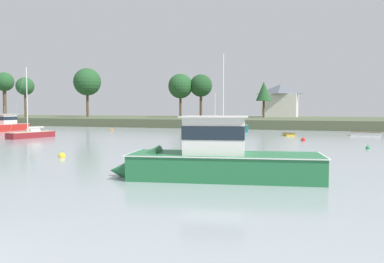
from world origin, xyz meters
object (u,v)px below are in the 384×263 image
object	(u,v)px
mooring_buoy_green	(368,148)
mooring_buoy_red	(303,140)
sailboat_teal	(218,130)
sailboat_maroon	(31,136)
dinghy_white	(366,134)
mooring_buoy_yellow	(62,156)
cruiser_red	(2,127)
cruiser_green	(204,165)
dinghy_yellow	(289,135)
mooring_buoy_orange	(112,130)

from	to	relation	value
mooring_buoy_green	mooring_buoy_red	world-z (taller)	mooring_buoy_red
sailboat_teal	sailboat_maroon	bearing A→B (deg)	-130.90
dinghy_white	mooring_buoy_yellow	world-z (taller)	dinghy_white
cruiser_red	cruiser_green	bearing A→B (deg)	-34.32
cruiser_green	mooring_buoy_yellow	size ratio (longest dim) A/B	20.04
mooring_buoy_green	sailboat_teal	bearing A→B (deg)	132.67
dinghy_yellow	cruiser_green	xyz separation A→B (m)	(-0.71, -34.41, 0.54)
mooring_buoy_red	mooring_buoy_yellow	bearing A→B (deg)	-125.79
dinghy_white	mooring_buoy_orange	bearing A→B (deg)	-178.93
dinghy_white	mooring_buoy_red	xyz separation A→B (m)	(-7.25, -11.47, -0.09)
dinghy_white	mooring_buoy_orange	size ratio (longest dim) A/B	8.17
dinghy_yellow	sailboat_teal	world-z (taller)	sailboat_teal
sailboat_maroon	mooring_buoy_orange	bearing A→B (deg)	88.06
mooring_buoy_orange	mooring_buoy_red	world-z (taller)	mooring_buoy_red
dinghy_yellow	mooring_buoy_green	xyz separation A→B (m)	(8.35, -15.50, -0.06)
cruiser_red	mooring_buoy_yellow	world-z (taller)	cruiser_red
cruiser_green	dinghy_white	distance (m)	39.27
mooring_buoy_orange	mooring_buoy_red	distance (m)	32.95
dinghy_white	mooring_buoy_orange	distance (m)	38.40
sailboat_teal	mooring_buoy_green	distance (m)	29.15
sailboat_maroon	mooring_buoy_yellow	bearing A→B (deg)	-42.35
sailboat_teal	mooring_buoy_green	bearing A→B (deg)	-47.33
cruiser_green	mooring_buoy_orange	distance (m)	46.56
sailboat_maroon	mooring_buoy_red	size ratio (longest dim) A/B	16.47
mooring_buoy_orange	dinghy_yellow	bearing A→B (deg)	-5.47
mooring_buoy_yellow	dinghy_yellow	bearing A→B (deg)	66.02
dinghy_white	mooring_buoy_yellow	bearing A→B (deg)	-124.61
sailboat_teal	mooring_buoy_red	distance (m)	19.60
cruiser_green	mooring_buoy_red	distance (m)	26.60
dinghy_yellow	mooring_buoy_green	bearing A→B (deg)	-61.69
cruiser_green	mooring_buoy_orange	world-z (taller)	cruiser_green
sailboat_teal	mooring_buoy_yellow	xyz separation A→B (m)	(-1.74, -35.48, -0.20)
cruiser_green	mooring_buoy_red	bearing A→B (deg)	83.31
dinghy_yellow	mooring_buoy_yellow	bearing A→B (deg)	-113.98
dinghy_yellow	mooring_buoy_orange	world-z (taller)	dinghy_yellow
cruiser_green	mooring_buoy_orange	bearing A→B (deg)	127.04
cruiser_green	dinghy_white	bearing A→B (deg)	74.71
mooring_buoy_red	dinghy_yellow	bearing A→B (deg)	106.63
sailboat_maroon	cruiser_red	xyz separation A→B (m)	(-15.35, 10.41, 0.44)
cruiser_red	mooring_buoy_orange	xyz separation A→B (m)	(15.94, 7.13, -0.57)
cruiser_red	mooring_buoy_orange	distance (m)	17.47
cruiser_green	mooring_buoy_yellow	distance (m)	13.37
dinghy_yellow	sailboat_maroon	xyz separation A→B (m)	(-29.35, -14.79, 0.08)
sailboat_maroon	cruiser_green	bearing A→B (deg)	-34.42
cruiser_green	dinghy_yellow	bearing A→B (deg)	88.82
mooring_buoy_red	cruiser_red	bearing A→B (deg)	175.60
mooring_buoy_green	dinghy_white	bearing A→B (deg)	86.11
sailboat_maroon	mooring_buoy_orange	xyz separation A→B (m)	(0.59, 17.54, -0.13)
dinghy_yellow	mooring_buoy_green	size ratio (longest dim) A/B	7.04
sailboat_maroon	mooring_buoy_yellow	size ratio (longest dim) A/B	16.36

